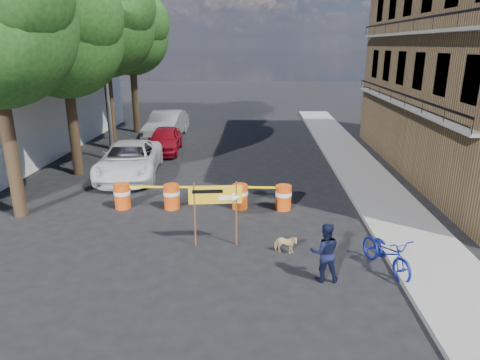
# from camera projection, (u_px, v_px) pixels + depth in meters

# --- Properties ---
(ground) EXTENTS (120.00, 120.00, 0.00)m
(ground) POSITION_uv_depth(u_px,v_px,m) (209.00, 244.00, 12.74)
(ground) COLOR black
(ground) RESTS_ON ground
(sidewalk_east) EXTENTS (2.40, 40.00, 0.15)m
(sidewalk_east) POSITION_uv_depth(u_px,v_px,m) (370.00, 183.00, 18.18)
(sidewalk_east) COLOR gray
(sidewalk_east) RESTS_ON ground
(tree_mid_a) EXTENTS (5.25, 5.00, 8.68)m
(tree_mid_a) POSITION_uv_depth(u_px,v_px,m) (64.00, 37.00, 17.86)
(tree_mid_a) COLOR #332316
(tree_mid_a) RESTS_ON ground
(tree_mid_b) EXTENTS (5.67, 5.40, 9.62)m
(tree_mid_b) POSITION_uv_depth(u_px,v_px,m) (104.00, 24.00, 22.41)
(tree_mid_b) COLOR #332316
(tree_mid_b) RESTS_ON ground
(tree_far) EXTENTS (5.04, 4.80, 8.84)m
(tree_far) POSITION_uv_depth(u_px,v_px,m) (132.00, 36.00, 27.32)
(tree_far) COLOR #332316
(tree_far) RESTS_ON ground
(streetlamp) EXTENTS (1.25, 0.18, 8.00)m
(streetlamp) POSITION_uv_depth(u_px,v_px,m) (107.00, 73.00, 20.70)
(streetlamp) COLOR gray
(streetlamp) RESTS_ON ground
(barrel_far_left) EXTENTS (0.58, 0.58, 0.90)m
(barrel_far_left) POSITION_uv_depth(u_px,v_px,m) (122.00, 196.00, 15.44)
(barrel_far_left) COLOR #CB4B0B
(barrel_far_left) RESTS_ON ground
(barrel_mid_left) EXTENTS (0.58, 0.58, 0.90)m
(barrel_mid_left) POSITION_uv_depth(u_px,v_px,m) (172.00, 196.00, 15.41)
(barrel_mid_left) COLOR #CB4B0B
(barrel_mid_left) RESTS_ON ground
(barrel_mid_right) EXTENTS (0.58, 0.58, 0.90)m
(barrel_mid_right) POSITION_uv_depth(u_px,v_px,m) (240.00, 196.00, 15.41)
(barrel_mid_right) COLOR #CB4B0B
(barrel_mid_right) RESTS_ON ground
(barrel_far_right) EXTENTS (0.58, 0.58, 0.90)m
(barrel_far_right) POSITION_uv_depth(u_px,v_px,m) (283.00, 197.00, 15.32)
(barrel_far_right) COLOR #CB4B0B
(barrel_far_right) RESTS_ON ground
(detour_sign) EXTENTS (1.53, 0.31, 1.97)m
(detour_sign) POSITION_uv_depth(u_px,v_px,m) (223.00, 199.00, 12.26)
(detour_sign) COLOR #592D19
(detour_sign) RESTS_ON ground
(pedestrian) EXTENTS (0.77, 0.61, 1.54)m
(pedestrian) POSITION_uv_depth(u_px,v_px,m) (325.00, 252.00, 10.60)
(pedestrian) COLOR black
(pedestrian) RESTS_ON ground
(bicycle) EXTENTS (1.02, 1.21, 1.96)m
(bicycle) POSITION_uv_depth(u_px,v_px,m) (388.00, 236.00, 11.00)
(bicycle) COLOR #121D95
(bicycle) RESTS_ON ground
(dog) EXTENTS (0.72, 0.44, 0.56)m
(dog) POSITION_uv_depth(u_px,v_px,m) (286.00, 244.00, 12.12)
(dog) COLOR #E1C181
(dog) RESTS_ON ground
(suv_white) EXTENTS (3.14, 5.70, 1.51)m
(suv_white) POSITION_uv_depth(u_px,v_px,m) (129.00, 160.00, 19.13)
(suv_white) COLOR white
(suv_white) RESTS_ON ground
(sedan_red) EXTENTS (1.93, 4.19, 1.39)m
(sedan_red) POSITION_uv_depth(u_px,v_px,m) (165.00, 140.00, 23.49)
(sedan_red) COLOR #A60D1E
(sedan_red) RESTS_ON ground
(sedan_silver) EXTENTS (2.09, 5.28, 1.71)m
(sedan_silver) POSITION_uv_depth(u_px,v_px,m) (167.00, 125.00, 26.95)
(sedan_silver) COLOR #A5A8AC
(sedan_silver) RESTS_ON ground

